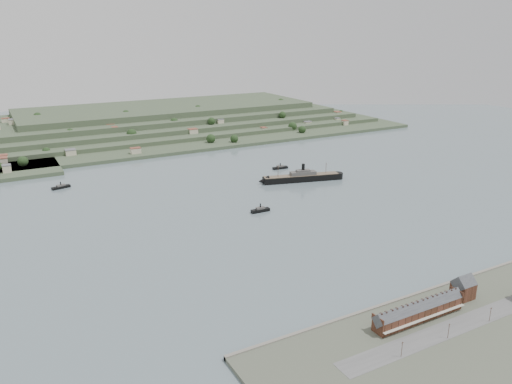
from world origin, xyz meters
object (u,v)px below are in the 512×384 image
terrace_row (419,311)px  tugboat (260,210)px  steamship (299,178)px  gabled_building (463,287)px

terrace_row → tugboat: (8.94, 180.73, -5.08)m
terrace_row → steamship: bearing=70.3°
terrace_row → steamship: 252.87m
steamship → tugboat: bearing=-143.0°
terrace_row → gabled_building: (37.50, 4.02, 1.34)m
gabled_building → steamship: size_ratio=0.16×
steamship → terrace_row: bearing=-109.7°
terrace_row → tugboat: size_ratio=3.44×
terrace_row → steamship: size_ratio=0.65×
steamship → tugboat: size_ratio=5.34×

